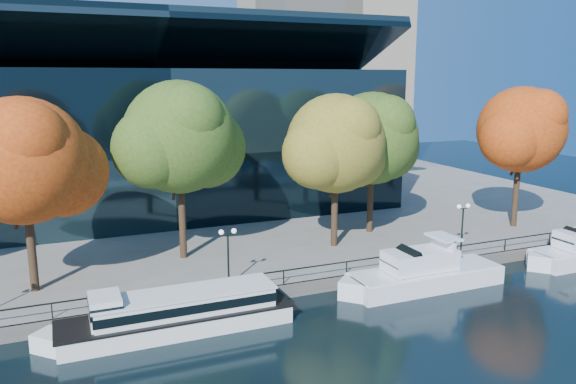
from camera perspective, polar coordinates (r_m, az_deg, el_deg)
name	(u,v)px	position (r m, az deg, el deg)	size (l,w,h in m)	color
ground	(303,315)	(37.47, 1.48, -12.34)	(160.00, 160.00, 0.00)	black
promenade	(182,199)	(70.60, -10.70, -0.67)	(90.00, 67.08, 1.00)	slate
railing	(284,271)	(39.53, -0.45, -8.02)	(88.20, 0.08, 0.99)	black
convention_building	(153,139)	(64.17, -13.60, 5.25)	(50.00, 24.57, 21.43)	black
tour_boat	(172,312)	(35.42, -11.74, -11.87)	(15.35, 3.43, 2.91)	white
cruiser_near	(420,273)	(42.49, 13.27, -8.01)	(13.04, 3.36, 3.78)	white
tree_1	(26,164)	(40.18, -25.05, 2.63)	(10.44, 8.56, 13.06)	black
tree_2	(182,140)	(44.17, -10.75, 5.26)	(10.90, 8.94, 14.04)	black
tree_3	(338,146)	(46.95, 5.08, 4.71)	(10.34, 8.48, 12.94)	black
tree_4	(374,140)	(51.83, 8.73, 5.21)	(10.49, 8.60, 12.96)	black
tree_5	(523,132)	(57.65, 22.75, 5.68)	(10.14, 8.32, 13.42)	black
lamp_1	(228,244)	(38.88, -6.12, -5.25)	(1.26, 0.36, 4.03)	black
lamp_2	(463,216)	(48.34, 17.34, -2.38)	(1.26, 0.36, 4.03)	black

